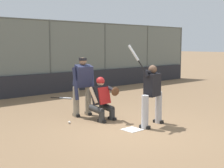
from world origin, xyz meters
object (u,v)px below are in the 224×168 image
(umpire_home, at_px, (83,85))
(spare_bat_near_backstop, at_px, (64,98))
(batter_at_plate, at_px, (152,93))
(catcher_behind_plate, at_px, (103,98))
(baseball_loose, at_px, (69,122))

(umpire_home, height_order, spare_bat_near_backstop, umpire_home)
(batter_at_plate, xyz_separation_m, spare_bat_near_backstop, (-0.48, -5.02, -0.84))
(spare_bat_near_backstop, bearing_deg, umpire_home, -54.03)
(catcher_behind_plate, distance_m, spare_bat_near_backstop, 3.91)
(umpire_home, bearing_deg, batter_at_plate, 116.08)
(baseball_loose, bearing_deg, spare_bat_near_backstop, -120.36)
(batter_at_plate, distance_m, spare_bat_near_backstop, 5.11)
(spare_bat_near_backstop, bearing_deg, catcher_behind_plate, -48.18)
(spare_bat_near_backstop, xyz_separation_m, baseball_loose, (2.00, 3.42, 0.00))
(catcher_behind_plate, relative_size, spare_bat_near_backstop, 1.56)
(umpire_home, bearing_deg, catcher_behind_plate, 105.35)
(catcher_behind_plate, height_order, baseball_loose, catcher_behind_plate)
(batter_at_plate, height_order, umpire_home, batter_at_plate)
(umpire_home, height_order, baseball_loose, umpire_home)
(umpire_home, relative_size, baseball_loose, 23.69)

